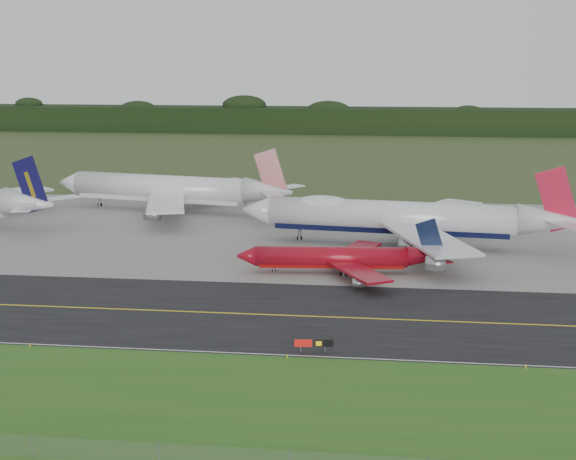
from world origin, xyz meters
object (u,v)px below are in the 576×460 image
Objects in this scene: jet_star_tail at (172,189)px; jet_red_737 at (343,258)px; jet_ba_747 at (403,218)px; taxiway_sign at (314,343)px.

jet_red_737 is at bearing -49.63° from jet_star_tail.
jet_star_tail reaches higher than jet_red_737.
jet_ba_747 is 1.10× the size of jet_star_tail.
jet_star_tail is at bearing 130.37° from jet_red_737.
taxiway_sign is at bearing -101.62° from jet_ba_747.
jet_star_tail is (-43.19, 50.80, 2.64)m from jet_red_737.
jet_ba_747 is 23.87m from jet_red_737.
jet_red_737 is 7.36× the size of taxiway_sign.
taxiway_sign is at bearing -92.61° from jet_red_737.
jet_ba_747 is 13.57× the size of taxiway_sign.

